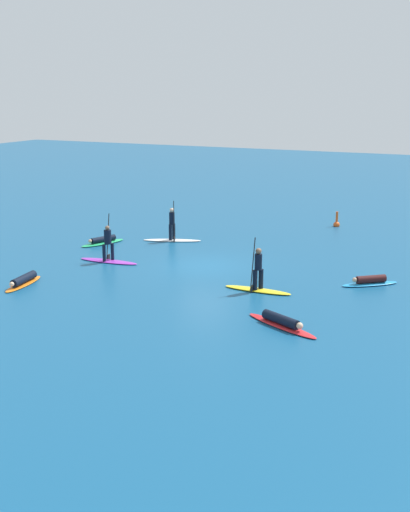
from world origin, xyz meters
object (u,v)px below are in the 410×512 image
object	(u,v)px
surfer_on_green_board	(103,241)
marker_buoy	(337,223)
surfer_on_orange_board	(23,281)
surfer_on_red_board	(282,322)
surfer_on_yellow_board	(258,280)
surfer_on_blue_board	(370,281)
surfer_on_white_board	(172,232)
surfer_on_purple_board	(108,252)

from	to	relation	value
surfer_on_green_board	marker_buoy	distance (m)	14.65
surfer_on_orange_board	surfer_on_red_board	size ratio (longest dim) A/B	0.82
surfer_on_yellow_board	surfer_on_red_board	world-z (taller)	surfer_on_yellow_board
surfer_on_yellow_board	surfer_on_green_board	xyz separation A→B (m)	(-10.81, 4.36, -0.35)
surfer_on_yellow_board	surfer_on_blue_board	bearing A→B (deg)	-145.05
surfer_on_yellow_board	surfer_on_blue_board	distance (m)	5.08
surfer_on_white_board	surfer_on_orange_board	size ratio (longest dim) A/B	1.25
surfer_on_yellow_board	surfer_on_red_board	distance (m)	4.23
surfer_on_white_board	surfer_on_red_board	bearing A→B (deg)	-66.96
surfer_on_blue_board	marker_buoy	xyz separation A→B (m)	(-4.36, 11.55, 0.02)
surfer_on_blue_board	surfer_on_red_board	world-z (taller)	surfer_on_red_board
surfer_on_white_board	surfer_on_purple_board	size ratio (longest dim) A/B	1.03
surfer_on_blue_board	surfer_on_green_board	world-z (taller)	surfer_on_blue_board
surfer_on_orange_board	surfer_on_blue_board	bearing A→B (deg)	107.15
marker_buoy	surfer_on_orange_board	bearing A→B (deg)	-117.54
surfer_on_yellow_board	surfer_on_blue_board	xyz separation A→B (m)	(4.13, 2.93, -0.33)
surfer_on_purple_board	surfer_on_red_board	size ratio (longest dim) A/B	0.99
surfer_on_purple_board	surfer_on_red_board	xyz separation A→B (m)	(10.65, -4.84, -0.35)
surfer_on_orange_board	surfer_on_green_board	bearing A→B (deg)	-179.40
surfer_on_yellow_board	surfer_on_orange_board	xyz separation A→B (m)	(-9.62, -3.52, -0.32)
surfer_on_yellow_board	surfer_on_red_board	size ratio (longest dim) A/B	0.92
surfer_on_white_board	surfer_on_red_board	world-z (taller)	surfer_on_white_board
surfer_on_green_board	surfer_on_red_board	distance (m)	15.29
marker_buoy	surfer_on_green_board	bearing A→B (deg)	-136.26
surfer_on_orange_board	surfer_on_red_board	distance (m)	11.89
surfer_on_red_board	marker_buoy	bearing A→B (deg)	123.03
surfer_on_green_board	surfer_on_red_board	xyz separation A→B (m)	(13.08, -7.91, 0.03)
surfer_on_white_board	surfer_on_purple_board	bearing A→B (deg)	-119.05
surfer_on_blue_board	surfer_on_orange_board	xyz separation A→B (m)	(-13.75, -6.46, 0.02)
surfer_on_white_board	surfer_on_orange_board	distance (m)	10.33
surfer_on_purple_board	surfer_on_blue_board	xyz separation A→B (m)	(12.51, 1.65, -0.36)
surfer_on_orange_board	surfer_on_red_board	xyz separation A→B (m)	(11.89, -0.03, -0.01)
surfer_on_white_board	surfer_on_blue_board	world-z (taller)	surfer_on_white_board
marker_buoy	surfer_on_yellow_board	bearing A→B (deg)	-89.11
surfer_on_yellow_board	surfer_on_purple_board	distance (m)	8.47
surfer_on_blue_board	surfer_on_red_board	xyz separation A→B (m)	(-1.86, -6.49, 0.01)
surfer_on_blue_board	marker_buoy	distance (m)	12.35
surfer_on_green_board	surfer_on_red_board	size ratio (longest dim) A/B	0.87
surfer_on_white_board	surfer_on_green_board	distance (m)	3.90
surfer_on_blue_board	surfer_on_green_board	size ratio (longest dim) A/B	0.87
surfer_on_yellow_board	surfer_on_purple_board	xyz separation A→B (m)	(-8.38, 1.28, 0.03)
surfer_on_red_board	surfer_on_blue_board	bearing A→B (deg)	99.15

